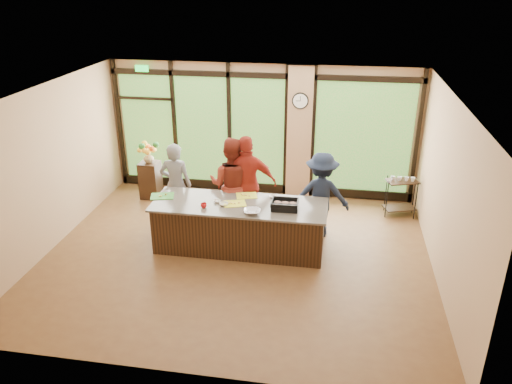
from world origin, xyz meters
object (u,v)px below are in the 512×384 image
(cook_left, at_px, (176,185))
(flower_stand, at_px, (151,180))
(roasting_pan, at_px, (285,206))
(bar_cart, at_px, (401,192))
(cook_right, at_px, (321,195))
(island_base, at_px, (240,227))

(cook_left, xyz_separation_m, flower_stand, (-1.03, 1.21, -0.45))
(roasting_pan, bearing_deg, bar_cart, 38.82)
(roasting_pan, relative_size, flower_stand, 0.56)
(cook_left, bearing_deg, flower_stand, -51.77)
(cook_right, bearing_deg, bar_cart, -146.46)
(roasting_pan, distance_m, bar_cart, 3.05)
(island_base, bearing_deg, bar_cart, 32.03)
(island_base, xyz_separation_m, roasting_pan, (0.84, -0.06, 0.52))
(roasting_pan, bearing_deg, flower_stand, 145.93)
(island_base, relative_size, roasting_pan, 6.53)
(cook_left, height_order, flower_stand, cook_left)
(cook_right, relative_size, roasting_pan, 3.59)
(cook_left, relative_size, roasting_pan, 3.70)
(cook_left, xyz_separation_m, roasting_pan, (2.29, -0.81, 0.08))
(cook_right, relative_size, bar_cart, 1.93)
(cook_left, relative_size, flower_stand, 2.06)
(island_base, relative_size, flower_stand, 3.65)
(island_base, xyz_separation_m, bar_cart, (3.10, 1.94, 0.09))
(cook_right, height_order, bar_cart, cook_right)
(island_base, relative_size, cook_right, 1.82)
(roasting_pan, relative_size, bar_cart, 0.54)
(flower_stand, height_order, bar_cart, bar_cart)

